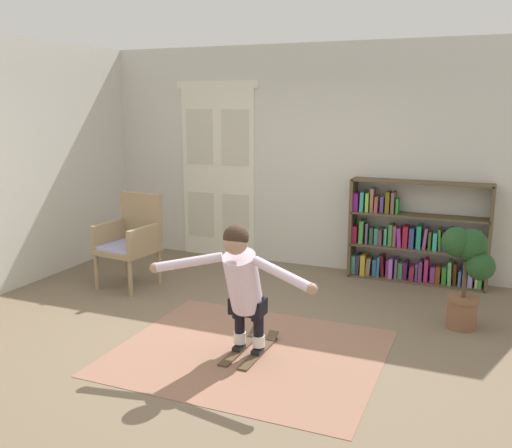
{
  "coord_description": "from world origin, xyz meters",
  "views": [
    {
      "loc": [
        2.12,
        -4.5,
        2.16
      ],
      "look_at": [
        0.14,
        0.23,
        1.05
      ],
      "focal_mm": 39.48,
      "sensor_mm": 36.0,
      "label": 1
    }
  ],
  "objects_px": {
    "bookshelf": "(413,242)",
    "person_skier": "(242,280)",
    "wicker_chair": "(131,238)",
    "skis_pair": "(250,349)",
    "potted_plant": "(467,265)"
  },
  "relations": [
    {
      "from": "bookshelf",
      "to": "potted_plant",
      "type": "bearing_deg",
      "value": -63.33
    },
    {
      "from": "potted_plant",
      "to": "skis_pair",
      "type": "xyz_separation_m",
      "value": [
        -1.71,
        -1.29,
        -0.62
      ]
    },
    {
      "from": "wicker_chair",
      "to": "bookshelf",
      "type": "bearing_deg",
      "value": 25.21
    },
    {
      "from": "bookshelf",
      "to": "skis_pair",
      "type": "relative_size",
      "value": 2.25
    },
    {
      "from": "potted_plant",
      "to": "bookshelf",
      "type": "bearing_deg",
      "value": 116.67
    },
    {
      "from": "person_skier",
      "to": "wicker_chair",
      "type": "bearing_deg",
      "value": 146.7
    },
    {
      "from": "potted_plant",
      "to": "person_skier",
      "type": "relative_size",
      "value": 0.68
    },
    {
      "from": "potted_plant",
      "to": "person_skier",
      "type": "distance_m",
      "value": 2.25
    },
    {
      "from": "wicker_chair",
      "to": "skis_pair",
      "type": "height_order",
      "value": "wicker_chair"
    },
    {
      "from": "wicker_chair",
      "to": "person_skier",
      "type": "xyz_separation_m",
      "value": [
        2.05,
        -1.34,
        0.13
      ]
    },
    {
      "from": "bookshelf",
      "to": "wicker_chair",
      "type": "height_order",
      "value": "bookshelf"
    },
    {
      "from": "skis_pair",
      "to": "bookshelf",
      "type": "bearing_deg",
      "value": 68.48
    },
    {
      "from": "potted_plant",
      "to": "person_skier",
      "type": "xyz_separation_m",
      "value": [
        -1.71,
        -1.46,
        0.07
      ]
    },
    {
      "from": "wicker_chair",
      "to": "person_skier",
      "type": "relative_size",
      "value": 0.75
    },
    {
      "from": "bookshelf",
      "to": "person_skier",
      "type": "relative_size",
      "value": 1.13
    }
  ]
}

